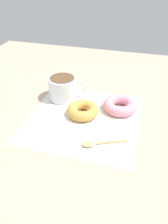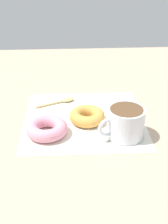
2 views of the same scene
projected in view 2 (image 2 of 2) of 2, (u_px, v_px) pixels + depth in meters
ground_plane at (81, 119)px, 86.91cm from camera, size 120.00×120.00×2.00cm
napkin at (84, 119)px, 84.44cm from camera, size 32.42×32.42×0.30cm
coffee_cup at (125, 122)px, 75.24cm from camera, size 9.12×11.68×7.42cm
donut_near_cup at (87, 116)px, 82.42cm from camera, size 9.45×9.45×3.08cm
donut_far at (47, 128)px, 77.01cm from camera, size 10.44×10.44×3.18cm
spoon at (63, 101)px, 92.72cm from camera, size 6.20×11.60×0.90cm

